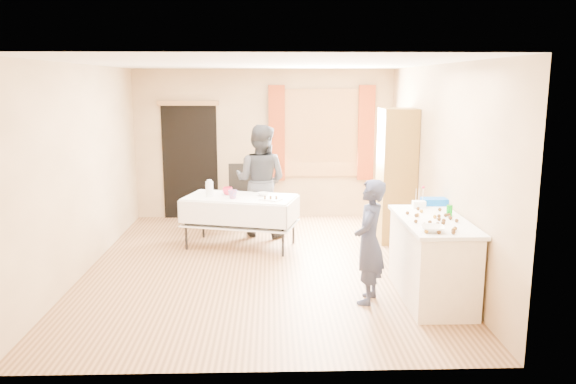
{
  "coord_description": "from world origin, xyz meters",
  "views": [
    {
      "loc": [
        0.11,
        -7.06,
        2.38
      ],
      "look_at": [
        0.33,
        0.0,
        0.99
      ],
      "focal_mm": 35.0,
      "sensor_mm": 36.0,
      "label": 1
    }
  ],
  "objects_px": {
    "woman": "(261,181)",
    "chair": "(242,209)",
    "girl": "(369,242)",
    "party_table": "(241,217)",
    "cabinet": "(396,176)",
    "counter": "(432,259)"
  },
  "relations": [
    {
      "from": "woman",
      "to": "girl",
      "type": "bearing_deg",
      "value": 134.32
    },
    {
      "from": "counter",
      "to": "girl",
      "type": "height_order",
      "value": "girl"
    },
    {
      "from": "party_table",
      "to": "girl",
      "type": "relative_size",
      "value": 1.28
    },
    {
      "from": "chair",
      "to": "woman",
      "type": "bearing_deg",
      "value": -57.85
    },
    {
      "from": "cabinet",
      "to": "chair",
      "type": "height_order",
      "value": "cabinet"
    },
    {
      "from": "chair",
      "to": "girl",
      "type": "xyz_separation_m",
      "value": [
        1.55,
        -3.28,
        0.37
      ]
    },
    {
      "from": "party_table",
      "to": "girl",
      "type": "xyz_separation_m",
      "value": [
        1.51,
        -2.15,
        0.24
      ]
    },
    {
      "from": "cabinet",
      "to": "party_table",
      "type": "relative_size",
      "value": 1.14
    },
    {
      "from": "party_table",
      "to": "woman",
      "type": "height_order",
      "value": "woman"
    },
    {
      "from": "chair",
      "to": "girl",
      "type": "height_order",
      "value": "girl"
    },
    {
      "from": "girl",
      "to": "chair",
      "type": "bearing_deg",
      "value": -134.86
    },
    {
      "from": "chair",
      "to": "girl",
      "type": "bearing_deg",
      "value": -65.52
    },
    {
      "from": "party_table",
      "to": "girl",
      "type": "distance_m",
      "value": 2.64
    },
    {
      "from": "cabinet",
      "to": "chair",
      "type": "distance_m",
      "value": 2.61
    },
    {
      "from": "girl",
      "to": "cabinet",
      "type": "bearing_deg",
      "value": -178.89
    },
    {
      "from": "cabinet",
      "to": "party_table",
      "type": "height_order",
      "value": "cabinet"
    },
    {
      "from": "girl",
      "to": "woman",
      "type": "xyz_separation_m",
      "value": [
        -1.22,
        2.78,
        0.19
      ]
    },
    {
      "from": "cabinet",
      "to": "chair",
      "type": "xyz_separation_m",
      "value": [
        -2.36,
        0.88,
        -0.69
      ]
    },
    {
      "from": "woman",
      "to": "chair",
      "type": "bearing_deg",
      "value": -36.5
    },
    {
      "from": "girl",
      "to": "party_table",
      "type": "bearing_deg",
      "value": -125.1
    },
    {
      "from": "cabinet",
      "to": "woman",
      "type": "distance_m",
      "value": 2.08
    },
    {
      "from": "counter",
      "to": "woman",
      "type": "bearing_deg",
      "value": 125.66
    }
  ]
}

